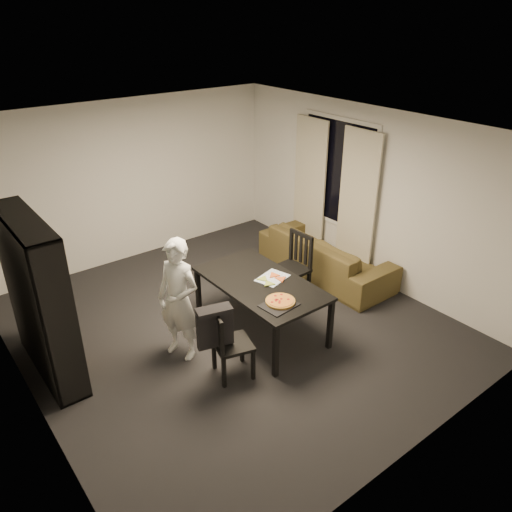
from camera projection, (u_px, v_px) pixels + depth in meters
room at (230, 238)px, 6.08m from camera, size 5.01×5.51×2.61m
window_pane at (338, 173)px, 7.77m from camera, size 0.02×1.40×1.60m
window_frame at (337, 173)px, 7.77m from camera, size 0.03×1.52×1.72m
curtain_left at (357, 204)px, 7.52m from camera, size 0.03×0.70×2.25m
curtain_right at (310, 187)px, 8.25m from camera, size 0.03×0.70×2.25m
bookshelf at (39, 299)px, 5.48m from camera, size 0.35×1.50×1.90m
dining_table at (261, 286)px, 6.29m from camera, size 0.97×1.74×0.72m
chair_left at (226, 340)px, 5.55m from camera, size 0.50×0.50×0.88m
chair_right at (295, 262)px, 7.10m from camera, size 0.48×0.48×0.99m
draped_jacket at (215, 326)px, 5.41m from camera, size 0.42×0.27×0.48m
person at (179, 300)px, 5.81m from camera, size 0.56×0.66×1.53m
baking_tray at (279, 305)px, 5.77m from camera, size 0.43×0.36×0.01m
pepperoni_pizza at (280, 301)px, 5.81m from camera, size 0.35×0.35×0.03m
kitchen_towel at (272, 278)px, 6.35m from camera, size 0.47×0.40×0.01m
pizza_slices at (271, 279)px, 6.30m from camera, size 0.44×0.40×0.01m
sofa at (326, 255)px, 7.81m from camera, size 0.89×2.27×0.66m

